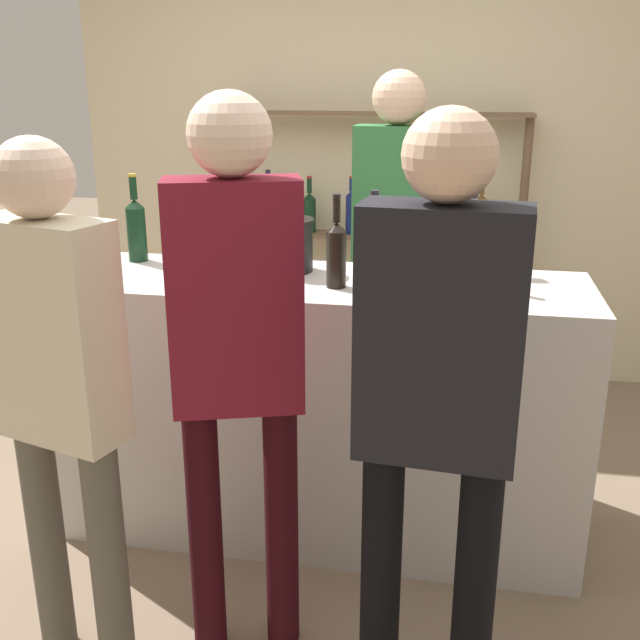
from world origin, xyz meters
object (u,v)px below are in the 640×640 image
at_px(customer_right, 437,387).
at_px(customer_left, 56,376).
at_px(counter_bottle_2, 373,257).
at_px(server_behind_counter, 395,230).
at_px(counter_bottle_1, 136,228).
at_px(ice_bucket, 288,245).
at_px(customer_center, 237,338).
at_px(counter_bottle_3, 470,251).
at_px(counter_bottle_4, 336,252).
at_px(wine_glass, 520,247).
at_px(counter_bottle_0, 211,254).

distance_m(customer_right, customer_left, 1.07).
relative_size(counter_bottle_2, server_behind_counter, 0.20).
xyz_separation_m(counter_bottle_1, ice_bucket, (0.65, -0.05, -0.03)).
bearing_deg(customer_center, counter_bottle_3, -58.96).
height_order(counter_bottle_3, customer_right, customer_right).
bearing_deg(ice_bucket, customer_right, -58.30).
bearing_deg(counter_bottle_1, counter_bottle_4, -16.19).
relative_size(wine_glass, ice_bucket, 0.75).
relative_size(counter_bottle_0, server_behind_counter, 0.18).
bearing_deg(ice_bucket, counter_bottle_4, -41.86).
bearing_deg(server_behind_counter, customer_center, -9.73).
height_order(counter_bottle_1, ice_bucket, counter_bottle_1).
bearing_deg(server_behind_counter, counter_bottle_4, -6.62).
xyz_separation_m(counter_bottle_0, counter_bottle_3, (0.91, 0.22, 0.00)).
height_order(counter_bottle_2, customer_right, customer_right).
relative_size(counter_bottle_3, server_behind_counter, 0.18).
xyz_separation_m(counter_bottle_3, counter_bottle_4, (-0.48, -0.11, -0.00)).
relative_size(counter_bottle_1, counter_bottle_2, 0.97).
distance_m(counter_bottle_2, counter_bottle_3, 0.40).
relative_size(server_behind_counter, customer_center, 1.03).
xyz_separation_m(ice_bucket, customer_left, (-0.45, -1.01, -0.18)).
xyz_separation_m(counter_bottle_4, customer_left, (-0.68, -0.81, -0.20)).
bearing_deg(counter_bottle_0, counter_bottle_1, 140.92).
bearing_deg(counter_bottle_4, counter_bottle_2, -36.49).
bearing_deg(counter_bottle_3, customer_left, -141.38).
xyz_separation_m(customer_left, customer_center, (0.49, 0.17, 0.09)).
height_order(counter_bottle_1, customer_left, customer_left).
bearing_deg(customer_left, ice_bucket, -7.50).
distance_m(counter_bottle_3, customer_center, 1.01).
bearing_deg(counter_bottle_2, server_behind_counter, 90.29).
xyz_separation_m(counter_bottle_2, customer_left, (-0.82, -0.70, -0.22)).
xyz_separation_m(wine_glass, customer_right, (-0.27, -1.06, -0.14)).
distance_m(counter_bottle_0, ice_bucket, 0.37).
distance_m(ice_bucket, server_behind_counter, 0.74).
bearing_deg(customer_center, counter_bottle_4, -34.00).
relative_size(ice_bucket, customer_center, 0.12).
height_order(counter_bottle_0, counter_bottle_2, counter_bottle_2).
height_order(counter_bottle_4, server_behind_counter, server_behind_counter).
bearing_deg(customer_left, customer_right, -73.35).
distance_m(counter_bottle_0, customer_center, 0.60).
xyz_separation_m(counter_bottle_4, ice_bucket, (-0.23, 0.20, -0.03)).
height_order(wine_glass, customer_left, customer_left).
relative_size(counter_bottle_1, wine_glass, 2.30).
relative_size(counter_bottle_1, customer_right, 0.21).
height_order(customer_right, customer_left, customer_right).
distance_m(customer_right, customer_center, 0.61).
height_order(counter_bottle_4, customer_center, customer_center).
height_order(counter_bottle_1, counter_bottle_2, counter_bottle_2).
bearing_deg(wine_glass, counter_bottle_3, -142.24).
xyz_separation_m(wine_glass, server_behind_counter, (-0.52, 0.58, -0.07)).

